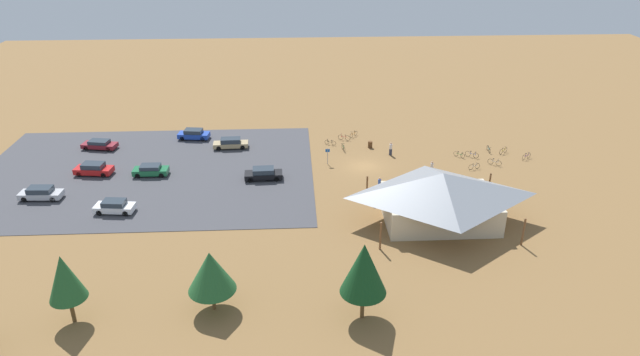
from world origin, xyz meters
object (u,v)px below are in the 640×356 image
at_px(pine_far_west, 211,271).
at_px(bicycle_silver_lone_east, 495,162).
at_px(car_green_inner_stall, 151,170).
at_px(car_red_far_end, 94,169).
at_px(car_silver_near_entry, 41,193).
at_px(visitor_near_lot, 379,184).
at_px(visitor_crossing_yard, 391,149).
at_px(lot_sign, 328,154).
at_px(bicycle_green_back_row, 343,148).
at_px(bicycle_orange_edge_north, 354,134).
at_px(car_blue_second_row, 194,134).
at_px(bicycle_white_mid_cluster, 474,166).
at_px(car_tan_by_curb, 231,143).
at_px(bike_pavilion, 441,194).
at_px(bicycle_red_near_sign, 344,137).
at_px(pine_midwest, 364,269).
at_px(bicycle_yellow_edge_south, 503,151).
at_px(pine_center, 64,277).
at_px(car_white_back_corner, 115,206).
at_px(car_maroon_front_row, 99,144).
at_px(bicycle_purple_yard_left, 526,156).
at_px(visitor_by_pavilion, 432,167).
at_px(bicycle_blue_yard_right, 472,154).
at_px(bicycle_green_yard_front, 459,155).
at_px(bicycle_black_front_row, 330,142).
at_px(car_black_aisle_side, 263,174).
at_px(bicycle_teal_trailside, 488,149).

distance_m(pine_far_west, bicycle_silver_lone_east, 42.62).
bearing_deg(car_green_inner_stall, car_red_far_end, -4.91).
relative_size(bicycle_silver_lone_east, car_silver_near_entry, 0.31).
height_order(visitor_near_lot, visitor_crossing_yard, visitor_crossing_yard).
bearing_deg(car_red_far_end, pine_far_west, 123.60).
bearing_deg(lot_sign, car_green_inner_stall, 5.92).
bearing_deg(bicycle_green_back_row, bicycle_orange_edge_north, -110.97).
relative_size(bicycle_orange_edge_north, car_blue_second_row, 0.30).
bearing_deg(bicycle_green_back_row, lot_sign, 60.98).
xyz_separation_m(bicycle_white_mid_cluster, car_tan_by_curb, (31.38, -8.52, 0.37)).
height_order(bike_pavilion, bicycle_red_near_sign, bike_pavilion).
distance_m(pine_midwest, bicycle_green_back_row, 34.96).
relative_size(pine_far_west, bicycle_orange_edge_north, 4.03).
xyz_separation_m(bike_pavilion, bicycle_yellow_edge_south, (-13.09, -17.48, -2.79)).
xyz_separation_m(pine_center, bicycle_red_near_sign, (-25.13, -37.74, -3.82)).
relative_size(bike_pavilion, bicycle_silver_lone_east, 9.71).
bearing_deg(bicycle_silver_lone_east, pine_far_west, 39.80).
bearing_deg(car_blue_second_row, car_silver_near_entry, 50.59).
bearing_deg(visitor_near_lot, car_red_far_end, -10.27).
distance_m(bicycle_white_mid_cluster, car_blue_second_row, 38.93).
bearing_deg(car_green_inner_stall, car_white_back_corner, 78.79).
distance_m(bicycle_silver_lone_east, car_white_back_corner, 46.43).
distance_m(car_silver_near_entry, car_blue_second_row, 22.90).
bearing_deg(lot_sign, pine_midwest, 91.61).
height_order(bicycle_white_mid_cluster, car_maroon_front_row, car_maroon_front_row).
height_order(pine_far_west, visitor_near_lot, pine_far_west).
bearing_deg(visitor_crossing_yard, pine_center, 46.09).
xyz_separation_m(bicycle_purple_yard_left, visitor_by_pavilion, (13.51, 3.74, 0.47)).
height_order(bicycle_white_mid_cluster, car_silver_near_entry, car_silver_near_entry).
relative_size(bicycle_blue_yard_right, car_green_inner_stall, 0.36).
xyz_separation_m(bicycle_purple_yard_left, bicycle_green_back_row, (23.81, -4.16, 0.01)).
relative_size(pine_far_west, bicycle_purple_yard_left, 3.60).
xyz_separation_m(bicycle_purple_yard_left, car_blue_second_row, (44.77, -9.43, 0.37)).
bearing_deg(lot_sign, bicycle_green_yard_front, -175.55).
relative_size(car_tan_by_curb, car_green_inner_stall, 1.13).
relative_size(lot_sign, bicycle_black_front_row, 1.43).
bearing_deg(car_red_far_end, lot_sign, -176.71).
bearing_deg(car_black_aisle_side, bicycle_green_back_row, -141.06).
bearing_deg(car_blue_second_row, pine_far_west, 100.82).
height_order(lot_sign, car_maroon_front_row, lot_sign).
bearing_deg(car_red_far_end, bike_pavilion, 161.24).
bearing_deg(bicycle_black_front_row, bicycle_blue_yard_right, 163.90).
height_order(lot_sign, visitor_near_lot, lot_sign).
bearing_deg(visitor_by_pavilion, pine_center, 36.68).
distance_m(bicycle_green_yard_front, visitor_by_pavilion, 6.90).
xyz_separation_m(car_red_far_end, car_white_back_corner, (-5.24, 9.95, -0.03)).
xyz_separation_m(bicycle_silver_lone_east, bicycle_red_near_sign, (18.55, -9.61, 0.00)).
distance_m(bicycle_red_near_sign, car_red_far_end, 33.48).
distance_m(pine_center, car_silver_near_entry, 24.35).
bearing_deg(bicycle_green_back_row, bicycle_teal_trailside, 175.76).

